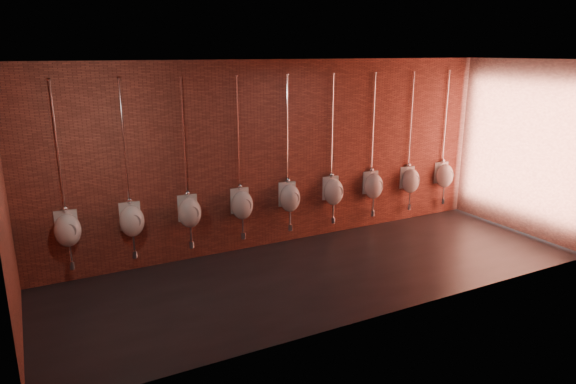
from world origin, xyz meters
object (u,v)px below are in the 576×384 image
urinal_6 (373,185)px  urinal_7 (410,180)px  urinal_2 (190,211)px  urinal_8 (444,175)px  urinal_1 (132,220)px  urinal_4 (290,197)px  urinal_3 (242,204)px  urinal_0 (68,229)px  urinal_5 (333,191)px

urinal_6 → urinal_7: (0.90, 0.00, 0.00)m
urinal_2 → urinal_8: 5.42m
urinal_1 → urinal_4: same height
urinal_6 → urinal_7: size_ratio=1.00×
urinal_1 → urinal_7: 5.42m
urinal_3 → urinal_8: same height
urinal_4 → urinal_6: size_ratio=1.00×
urinal_4 → urinal_7: (2.71, 0.00, 0.00)m
urinal_1 → urinal_6: (4.52, 0.00, 0.00)m
urinal_3 → urinal_6: (2.71, 0.00, 0.00)m
urinal_8 → urinal_3: bearing=180.0°
urinal_0 → urinal_2: bearing=0.0°
urinal_1 → urinal_2: size_ratio=1.00×
urinal_2 → urinal_6: (3.61, 0.00, 0.00)m
urinal_2 → urinal_3: (0.90, 0.00, 0.00)m
urinal_7 → urinal_5: bearing=180.0°
urinal_1 → urinal_4: size_ratio=1.00×
urinal_4 → urinal_5: 0.90m
urinal_2 → urinal_5: same height
urinal_2 → urinal_5: (2.71, 0.00, 0.00)m
urinal_3 → urinal_7: (3.61, 0.00, 0.00)m
urinal_0 → urinal_5: bearing=0.0°
urinal_1 → urinal_5: size_ratio=1.00×
urinal_4 → urinal_3: bearing=180.0°
urinal_0 → urinal_8: same height
urinal_1 → urinal_6: 4.52m
urinal_4 → urinal_8: bearing=0.0°
urinal_5 → urinal_4: bearing=180.0°
urinal_3 → urinal_5: bearing=0.0°
urinal_2 → urinal_5: size_ratio=1.00×
urinal_5 → urinal_1: bearing=180.0°
urinal_6 → urinal_0: bearing=180.0°
urinal_6 → urinal_8: (1.81, 0.00, 0.00)m
urinal_1 → urinal_8: 6.32m
urinal_6 → urinal_2: bearing=180.0°
urinal_1 → urinal_5: same height
urinal_5 → urinal_7: 1.81m
urinal_0 → urinal_8: size_ratio=1.00×
urinal_1 → urinal_4: 2.71m
urinal_2 → urinal_6: same height
urinal_1 → urinal_4: (2.71, 0.00, 0.00)m
urinal_2 → urinal_3: bearing=0.0°
urinal_2 → urinal_4: 1.81m
urinal_4 → urinal_6: 1.81m
urinal_4 → urinal_7: size_ratio=1.00×
urinal_4 → urinal_7: bearing=0.0°
urinal_2 → urinal_4: (1.81, 0.00, 0.00)m
urinal_2 → urinal_6: size_ratio=1.00×
urinal_2 → urinal_8: bearing=0.0°
urinal_3 → urinal_5: size_ratio=1.00×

